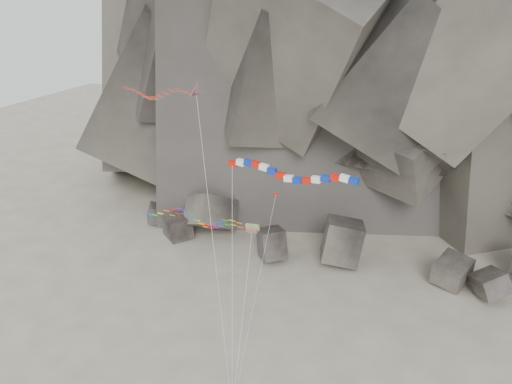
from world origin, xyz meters
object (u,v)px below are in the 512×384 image
at_px(banner_kite, 289,174).
at_px(pennant_kite, 265,248).
at_px(delta_kite, 156,92).
at_px(parafoil_kite, 191,217).

height_order(banner_kite, pennant_kite, banner_kite).
bearing_deg(delta_kite, banner_kite, 7.75).
bearing_deg(pennant_kite, banner_kite, -30.64).
bearing_deg(parafoil_kite, banner_kite, -8.02).
distance_m(delta_kite, parafoil_kite, 13.70).
bearing_deg(pennant_kite, parafoil_kite, 161.20).
bearing_deg(delta_kite, pennant_kite, 11.24).
distance_m(delta_kite, pennant_kite, 18.88).
xyz_separation_m(delta_kite, banner_kite, (15.00, -1.51, -5.80)).
xyz_separation_m(parafoil_kite, pennant_kite, (9.20, -1.32, -1.08)).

